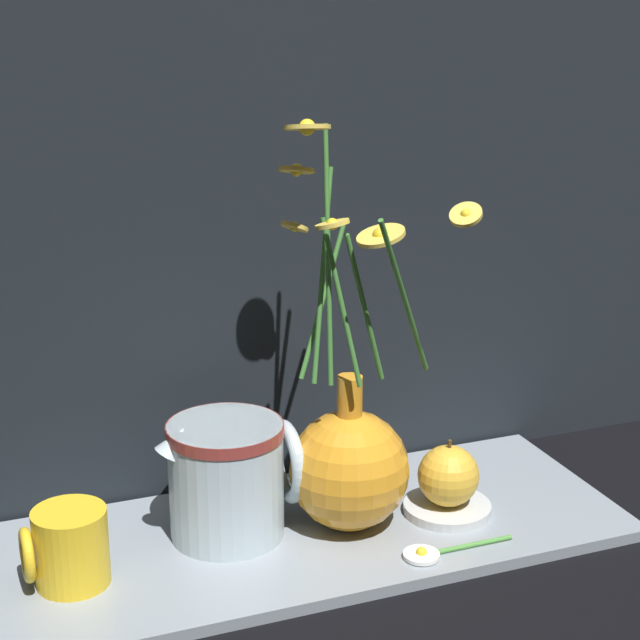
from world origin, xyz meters
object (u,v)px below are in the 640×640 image
object	(u,v)px
vase_with_flowers	(349,460)
orange_fruit	(448,476)
ceramic_pitcher	(229,474)
yellow_mug	(68,548)

from	to	relation	value
vase_with_flowers	orange_fruit	distance (m)	0.11
vase_with_flowers	ceramic_pitcher	xyz separation A→B (m)	(-0.12, 0.03, -0.01)
yellow_mug	vase_with_flowers	bearing A→B (deg)	2.04
ceramic_pitcher	orange_fruit	size ratio (longest dim) A/B	1.95
ceramic_pitcher	orange_fruit	distance (m)	0.23
yellow_mug	ceramic_pitcher	bearing A→B (deg)	12.27
yellow_mug	orange_fruit	xyz separation A→B (m)	(0.39, -0.00, 0.01)
vase_with_flowers	yellow_mug	xyz separation A→B (m)	(-0.28, -0.01, -0.04)
yellow_mug	ceramic_pitcher	xyz separation A→B (m)	(0.17, 0.04, 0.03)
vase_with_flowers	orange_fruit	bearing A→B (deg)	-7.24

